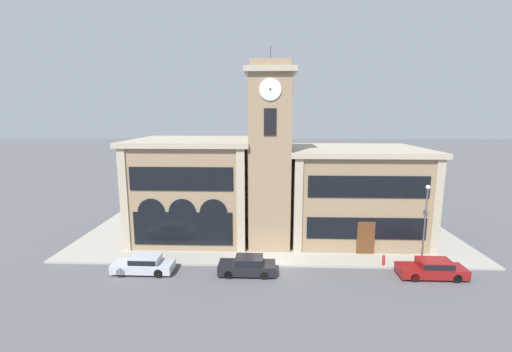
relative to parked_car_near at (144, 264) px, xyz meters
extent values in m
plane|color=#56565B|center=(9.64, 1.34, -0.71)|extent=(300.00, 300.00, 0.00)
cube|color=#A39E93|center=(9.64, 8.66, -0.64)|extent=(36.97, 14.66, 0.15)
cube|color=#937A5B|center=(9.64, 5.84, 7.00)|extent=(3.63, 3.63, 15.43)
cube|color=tan|center=(9.64, 5.84, 14.94)|extent=(4.33, 4.33, 0.45)
cube|color=#937A5B|center=(9.64, 5.84, 15.47)|extent=(3.34, 3.34, 0.60)
cylinder|color=#4C4C51|center=(9.64, 5.84, 16.37)|extent=(0.10, 0.10, 1.20)
cylinder|color=silver|center=(9.64, 3.98, 13.32)|extent=(1.79, 0.10, 1.79)
cylinder|color=black|center=(9.64, 3.91, 13.32)|extent=(0.14, 0.04, 0.14)
cylinder|color=silver|center=(11.50, 5.84, 13.32)|extent=(0.10, 1.79, 1.79)
cylinder|color=black|center=(11.57, 5.84, 13.32)|extent=(0.04, 0.14, 0.14)
cube|color=black|center=(9.64, 3.99, 10.73)|extent=(1.02, 0.10, 2.20)
cube|color=#937A5B|center=(2.09, 9.01, 3.90)|extent=(10.86, 9.97, 9.23)
cube|color=tan|center=(2.09, 9.01, 8.74)|extent=(11.56, 10.67, 0.45)
cube|color=tan|center=(-2.98, 3.97, 3.90)|extent=(0.70, 0.16, 9.23)
cube|color=tan|center=(7.17, 3.97, 3.90)|extent=(0.70, 0.16, 9.23)
cube|color=black|center=(2.09, 3.99, 5.93)|extent=(8.90, 0.10, 2.03)
cube|color=black|center=(2.09, 3.99, 1.50)|extent=(8.68, 0.10, 2.95)
cylinder|color=black|center=(-0.62, 3.98, 2.98)|extent=(2.39, 0.06, 2.39)
cylinder|color=black|center=(2.09, 3.98, 2.98)|extent=(2.39, 0.06, 2.39)
cylinder|color=black|center=(4.81, 3.98, 2.98)|extent=(2.39, 0.06, 2.39)
cube|color=#937A5B|center=(17.94, 9.01, 3.50)|extent=(12.37, 9.97, 8.43)
cube|color=tan|center=(17.94, 9.01, 7.94)|extent=(13.07, 10.67, 0.45)
cube|color=tan|center=(12.10, 3.97, 3.50)|extent=(0.70, 0.16, 8.43)
cube|color=tan|center=(23.77, 3.97, 3.50)|extent=(0.70, 0.16, 8.43)
cube|color=black|center=(17.94, 3.99, 5.35)|extent=(10.14, 0.10, 1.85)
cube|color=#5B3319|center=(17.94, 3.98, 0.80)|extent=(1.50, 0.12, 3.03)
cube|color=black|center=(17.94, 3.99, 1.71)|extent=(10.14, 0.10, 1.89)
cube|color=#B2B7C1|center=(-0.07, 0.00, -0.20)|extent=(4.61, 1.77, 0.65)
cube|color=#B2B7C1|center=(0.12, 0.00, 0.38)|extent=(2.22, 1.58, 0.52)
cube|color=black|center=(0.12, 0.00, 0.38)|extent=(2.13, 1.61, 0.39)
cylinder|color=black|center=(-1.50, -0.75, -0.37)|extent=(0.69, 0.22, 0.69)
cylinder|color=black|center=(-1.49, 0.77, -0.37)|extent=(0.69, 0.22, 0.69)
cylinder|color=black|center=(1.35, -0.77, -0.37)|extent=(0.69, 0.22, 0.69)
cylinder|color=black|center=(1.36, 0.75, -0.37)|extent=(0.69, 0.22, 0.69)
cube|color=black|center=(7.93, 0.00, -0.17)|extent=(4.32, 1.76, 0.74)
cube|color=black|center=(8.11, 0.00, 0.46)|extent=(2.08, 1.57, 0.50)
cube|color=black|center=(8.11, 0.00, 0.46)|extent=(2.00, 1.61, 0.38)
cylinder|color=black|center=(6.59, -0.75, -0.40)|extent=(0.64, 0.22, 0.64)
cylinder|color=black|center=(6.60, 0.77, -0.40)|extent=(0.64, 0.22, 0.64)
cylinder|color=black|center=(9.27, -0.76, -0.40)|extent=(0.64, 0.22, 0.64)
cylinder|color=black|center=(9.28, 0.75, -0.40)|extent=(0.64, 0.22, 0.64)
cube|color=maroon|center=(21.75, 0.00, -0.19)|extent=(4.88, 1.78, 0.68)
cube|color=maroon|center=(21.94, 0.00, 0.40)|extent=(2.35, 1.59, 0.52)
cube|color=black|center=(21.94, 0.00, 0.40)|extent=(2.26, 1.62, 0.39)
cylinder|color=black|center=(20.23, -0.75, -0.38)|extent=(0.66, 0.22, 0.66)
cylinder|color=black|center=(20.24, 0.77, -0.38)|extent=(0.66, 0.22, 0.66)
cylinder|color=black|center=(23.25, -0.77, -0.38)|extent=(0.66, 0.22, 0.66)
cylinder|color=black|center=(23.26, 0.75, -0.38)|extent=(0.66, 0.22, 0.66)
cylinder|color=#4C4C51|center=(21.87, 1.91, 2.52)|extent=(0.12, 0.12, 6.17)
sphere|color=silver|center=(21.87, 1.91, 5.78)|extent=(0.36, 0.36, 0.36)
cylinder|color=red|center=(18.76, 1.68, -0.21)|extent=(0.22, 0.22, 0.70)
sphere|color=red|center=(18.76, 1.68, 0.21)|extent=(0.19, 0.19, 0.19)
camera|label=1|loc=(9.48, -24.35, 11.28)|focal=24.00mm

